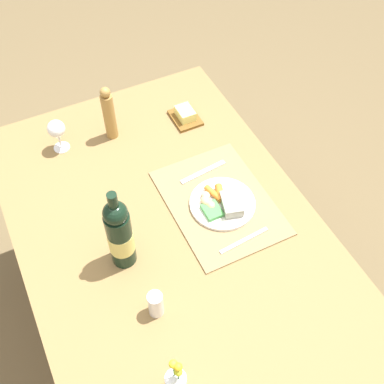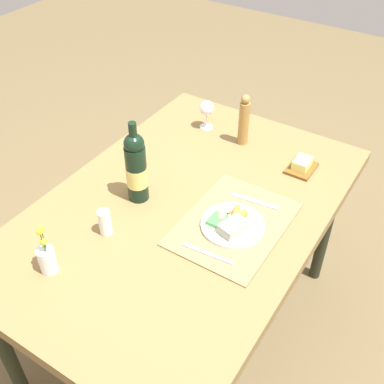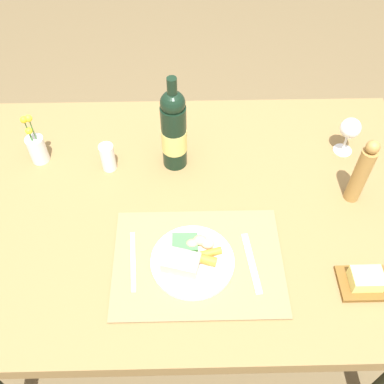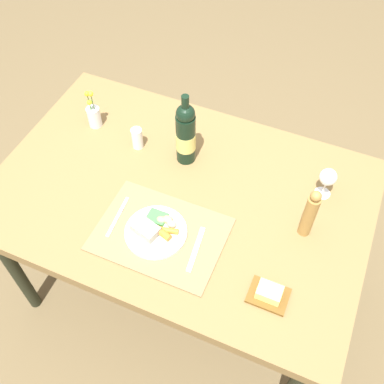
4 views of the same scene
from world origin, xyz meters
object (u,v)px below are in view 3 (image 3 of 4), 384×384
(dining_table, at_px, (191,217))
(wine_glass, at_px, (350,129))
(knife, at_px, (251,263))
(fork, at_px, (133,261))
(flower_vase, at_px, (37,147))
(butter_dish, at_px, (365,281))
(pepper_mill, at_px, (362,172))
(dinner_plate, at_px, (191,259))
(wine_bottle, at_px, (174,131))
(salt_shaker, at_px, (108,157))

(dining_table, height_order, wine_glass, wine_glass)
(knife, bearing_deg, fork, 171.18)
(flower_vase, bearing_deg, fork, -50.36)
(dining_table, bearing_deg, butter_dish, -31.92)
(dining_table, relative_size, wine_glass, 10.80)
(pepper_mill, relative_size, wine_glass, 1.73)
(dinner_plate, distance_m, butter_dish, 0.45)
(flower_vase, bearing_deg, wine_bottle, -2.78)
(dinner_plate, relative_size, flower_vase, 1.20)
(flower_vase, bearing_deg, dinner_plate, -39.43)
(dinner_plate, height_order, fork, dinner_plate)
(dining_table, xyz_separation_m, flower_vase, (-0.48, 0.19, 0.12))
(pepper_mill, xyz_separation_m, wine_glass, (0.02, 0.19, -0.02))
(flower_vase, bearing_deg, butter_dish, -26.83)
(fork, xyz_separation_m, wine_glass, (0.66, 0.41, 0.09))
(fork, height_order, pepper_mill, pepper_mill)
(dinner_plate, distance_m, salt_shaker, 0.43)
(flower_vase, relative_size, salt_shaker, 1.97)
(fork, relative_size, pepper_mill, 0.79)
(knife, distance_m, pepper_mill, 0.41)
(knife, distance_m, wine_glass, 0.55)
(salt_shaker, bearing_deg, pepper_mill, -10.46)
(knife, relative_size, salt_shaker, 1.94)
(fork, height_order, wine_glass, wine_glass)
(knife, bearing_deg, butter_dish, -19.51)
(knife, bearing_deg, wine_glass, 43.92)
(wine_glass, distance_m, butter_dish, 0.49)
(dinner_plate, xyz_separation_m, knife, (0.16, -0.01, -0.01))
(knife, relative_size, butter_dish, 1.41)
(fork, xyz_separation_m, butter_dish, (0.60, -0.08, 0.01))
(dining_table, relative_size, knife, 7.81)
(dinner_plate, relative_size, wine_glass, 1.68)
(wine_glass, distance_m, flower_vase, 0.98)
(fork, height_order, butter_dish, butter_dish)
(wine_glass, xyz_separation_m, butter_dish, (-0.06, -0.48, -0.08))
(fork, bearing_deg, dinner_plate, -5.72)
(knife, height_order, butter_dish, butter_dish)
(wine_glass, bearing_deg, knife, -129.50)
(wine_bottle, bearing_deg, knife, -61.70)
(wine_bottle, bearing_deg, fork, -106.88)
(knife, height_order, wine_bottle, wine_bottle)
(wine_bottle, bearing_deg, butter_dish, -42.35)
(dining_table, xyz_separation_m, knife, (0.16, -0.21, 0.08))
(fork, xyz_separation_m, salt_shaker, (-0.10, 0.35, 0.04))
(fork, height_order, salt_shaker, salt_shaker)
(pepper_mill, relative_size, butter_dish, 1.77)
(dinner_plate, bearing_deg, fork, 178.84)
(dinner_plate, distance_m, pepper_mill, 0.54)
(fork, height_order, wine_bottle, wine_bottle)
(fork, distance_m, flower_vase, 0.51)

